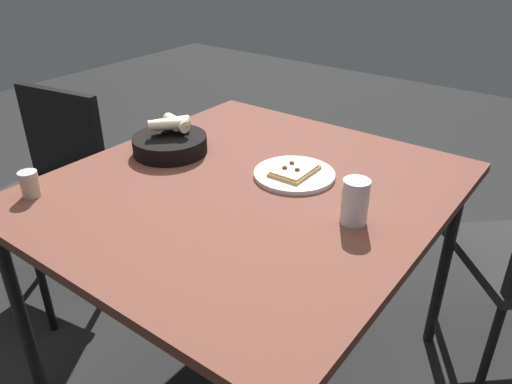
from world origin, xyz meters
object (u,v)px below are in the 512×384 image
Objects in this scene: dining_table at (247,201)px; chair_near at (48,182)px; pizza_plate at (294,173)px; bread_basket at (170,142)px; pepper_shaker at (30,185)px; beer_glass at (354,204)px.

dining_table is 1.37× the size of chair_near.
chair_near reaches higher than pizza_plate.
bread_basket is at bearing 12.19° from pizza_plate.
bread_basket is (0.44, 0.09, 0.03)m from pizza_plate.
chair_near reaches higher than dining_table.
pepper_shaker is at bearing 43.36° from dining_table.
dining_table is at bearing 174.36° from bread_basket.
chair_near is (0.63, 0.12, -0.30)m from bread_basket.
pizza_plate is 3.30× the size of pepper_shaker.
pizza_plate is at bearing -167.81° from bread_basket.
chair_near is at bearing 11.47° from pizza_plate.
beer_glass is 0.14× the size of chair_near.
dining_table is 15.64× the size of pepper_shaker.
pizza_plate is 0.30m from beer_glass.
dining_table is 4.74× the size of bread_basket.
bread_basket is at bearing -169.04° from chair_near.
bread_basket is at bearing -101.63° from pepper_shaker.
chair_near is (1.07, 0.22, -0.27)m from pizza_plate.
dining_table is 0.37m from beer_glass.
pepper_shaker reaches higher than dining_table.
bread_basket reaches higher than dining_table.
pepper_shaker is (0.45, 0.42, 0.09)m from dining_table.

